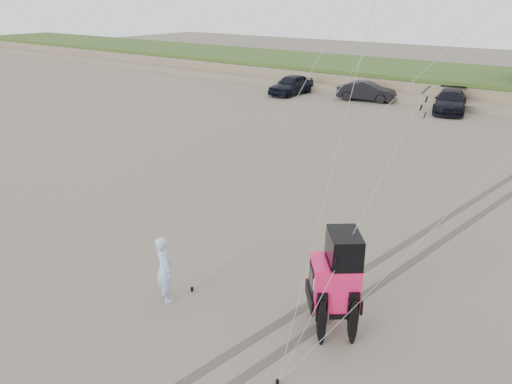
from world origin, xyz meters
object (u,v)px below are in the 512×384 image
(truck_a, at_px, (291,85))
(truck_c, at_px, (450,101))
(jeep, at_px, (333,291))
(man, at_px, (164,269))
(truck_b, at_px, (367,91))

(truck_a, height_order, truck_c, truck_a)
(jeep, relative_size, man, 2.97)
(truck_b, xyz_separation_m, truck_c, (6.58, -0.10, 0.01))
(jeep, bearing_deg, truck_b, 164.51)
(jeep, height_order, man, jeep)
(truck_a, bearing_deg, truck_b, 11.75)
(jeep, bearing_deg, truck_c, 152.15)
(truck_a, relative_size, truck_b, 1.06)
(truck_a, relative_size, jeep, 0.86)
(truck_b, height_order, jeep, jeep)
(truck_c, bearing_deg, truck_b, 164.15)
(truck_b, distance_m, jeep, 29.98)
(truck_c, distance_m, jeep, 27.83)
(man, bearing_deg, truck_c, -63.61)
(truck_a, bearing_deg, man, -62.97)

